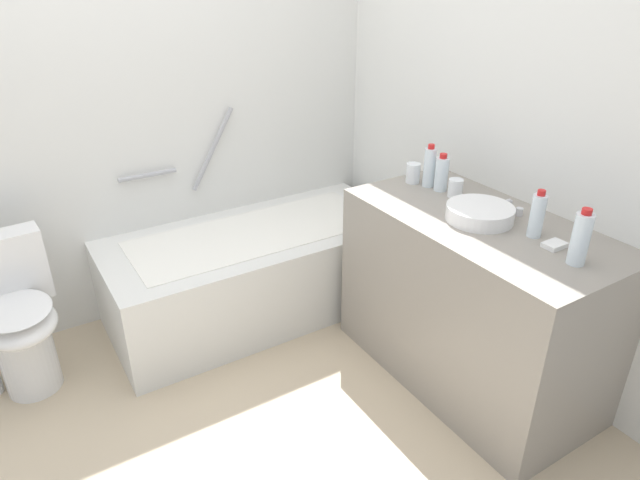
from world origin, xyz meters
The scene contains 15 objects.
ground_plane centered at (0.00, 0.00, 0.00)m, with size 4.15×4.15×0.00m, color #C1AD8E.
wall_back_tiled centered at (0.00, 1.22, 1.19)m, with size 3.55×0.10×2.38m, color silver.
wall_right_mirror centered at (1.62, 0.00, 1.19)m, with size 0.10×2.74×2.38m, color silver.
bathtub centered at (0.65, 0.79, 0.27)m, with size 1.70×0.76×1.13m.
toilet centered at (-0.59, 0.79, 0.38)m, with size 0.40×0.52×0.76m.
vanity_counter centered at (1.26, -0.27, 0.42)m, with size 0.63×1.25×0.85m, color gray.
sink_basin centered at (1.24, -0.26, 0.88)m, with size 0.29×0.29×0.07m, color white.
sink_faucet centered at (1.41, -0.26, 0.88)m, with size 0.13×0.15×0.06m.
water_bottle_0 centered at (1.26, -0.73, 0.95)m, with size 0.07×0.07×0.22m.
water_bottle_1 centered at (1.32, 0.16, 0.95)m, with size 0.06×0.06×0.22m.
water_bottle_2 centered at (1.34, 0.09, 0.94)m, with size 0.06×0.06×0.19m.
water_bottle_3 centered at (1.31, -0.50, 0.94)m, with size 0.06×0.06×0.20m.
drinking_glass_0 centered at (1.34, -0.01, 0.89)m, with size 0.07×0.07×0.09m, color white.
drinking_glass_1 centered at (1.29, 0.24, 0.90)m, with size 0.07×0.07×0.10m, color white.
soap_dish centered at (1.30, -0.61, 0.86)m, with size 0.09×0.06×0.02m, color white.
Camera 1 is at (-0.52, -1.78, 1.87)m, focal length 31.29 mm.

